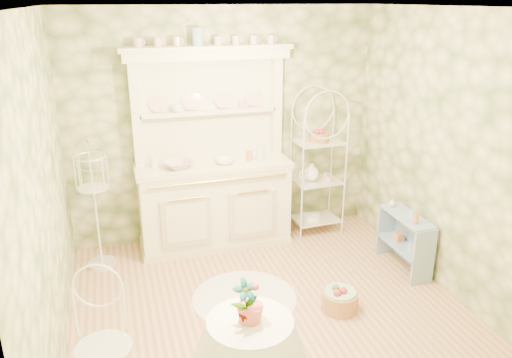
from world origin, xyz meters
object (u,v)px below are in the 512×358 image
object	(u,v)px
side_shelf	(404,243)
floor_basket	(340,298)
cafe_chair	(105,356)
birdcage_stand	(96,209)
kitchen_dresser	(213,151)
bakers_rack	(318,165)

from	to	relation	value
side_shelf	floor_basket	world-z (taller)	side_shelf
cafe_chair	birdcage_stand	world-z (taller)	birdcage_stand
cafe_chair	floor_basket	distance (m)	2.18
kitchen_dresser	floor_basket	distance (m)	2.12
floor_basket	side_shelf	bearing A→B (deg)	27.60
bakers_rack	floor_basket	xyz separation A→B (m)	(-0.46, -1.67, -0.74)
kitchen_dresser	side_shelf	size ratio (longest dim) A/B	3.35
side_shelf	birdcage_stand	distance (m)	3.31
birdcage_stand	floor_basket	size ratio (longest dim) A/B	3.52
floor_basket	birdcage_stand	bearing A→B (deg)	144.79
bakers_rack	side_shelf	xyz separation A→B (m)	(0.54, -1.14, -0.57)
birdcage_stand	floor_basket	distance (m)	2.67
side_shelf	birdcage_stand	xyz separation A→B (m)	(-3.14, 0.98, 0.38)
kitchen_dresser	floor_basket	xyz separation A→B (m)	(0.83, -1.67, -1.02)
cafe_chair	floor_basket	size ratio (longest dim) A/B	1.97
kitchen_dresser	bakers_rack	xyz separation A→B (m)	(1.29, 0.00, -0.28)
bakers_rack	cafe_chair	distance (m)	3.41
bakers_rack	side_shelf	world-z (taller)	bakers_rack
bakers_rack	cafe_chair	world-z (taller)	bakers_rack
side_shelf	cafe_chair	distance (m)	3.28
kitchen_dresser	bakers_rack	world-z (taller)	kitchen_dresser
kitchen_dresser	side_shelf	distance (m)	2.32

